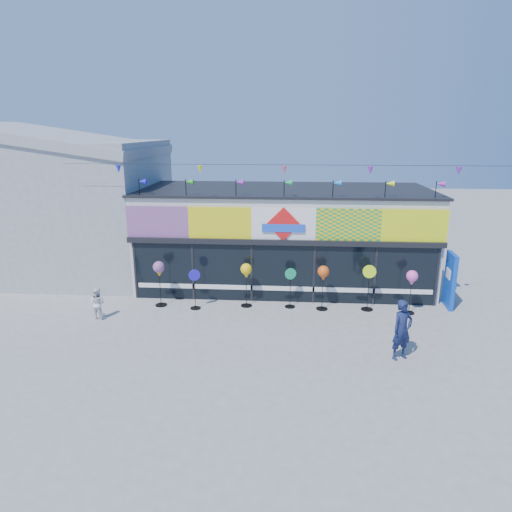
# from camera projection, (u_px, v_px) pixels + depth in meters

# --- Properties ---
(ground) EXTENTS (80.00, 80.00, 0.00)m
(ground) POSITION_uv_depth(u_px,v_px,m) (280.00, 340.00, 14.59)
(ground) COLOR gray
(ground) RESTS_ON ground
(kite_shop) EXTENTS (16.00, 5.70, 5.31)m
(kite_shop) POSITION_uv_depth(u_px,v_px,m) (284.00, 236.00, 19.75)
(kite_shop) COLOR silver
(kite_shop) RESTS_ON ground
(neighbour_building) EXTENTS (8.18, 7.20, 6.87)m
(neighbour_building) POSITION_uv_depth(u_px,v_px,m) (69.00, 203.00, 21.16)
(neighbour_building) COLOR #A1A4A6
(neighbour_building) RESTS_ON ground
(blue_sign) EXTENTS (0.22, 1.05, 2.09)m
(blue_sign) POSITION_uv_depth(u_px,v_px,m) (450.00, 280.00, 17.07)
(blue_sign) COLOR #0B40B3
(blue_sign) RESTS_ON ground
(spinner_0) EXTENTS (0.45, 0.45, 1.76)m
(spinner_0) POSITION_uv_depth(u_px,v_px,m) (159.00, 270.00, 17.08)
(spinner_0) COLOR black
(spinner_0) RESTS_ON ground
(spinner_1) EXTENTS (0.41, 0.39, 1.53)m
(spinner_1) POSITION_uv_depth(u_px,v_px,m) (195.00, 288.00, 16.94)
(spinner_1) COLOR black
(spinner_1) RESTS_ON ground
(spinner_2) EXTENTS (0.43, 0.43, 1.69)m
(spinner_2) POSITION_uv_depth(u_px,v_px,m) (246.00, 272.00, 17.04)
(spinner_2) COLOR black
(spinner_2) RESTS_ON ground
(spinner_3) EXTENTS (0.42, 0.39, 1.53)m
(spinner_3) POSITION_uv_depth(u_px,v_px,m) (290.00, 287.00, 17.09)
(spinner_3) COLOR black
(spinner_3) RESTS_ON ground
(spinner_4) EXTENTS (0.43, 0.43, 1.70)m
(spinner_4) POSITION_uv_depth(u_px,v_px,m) (323.00, 275.00, 16.73)
(spinner_4) COLOR black
(spinner_4) RESTS_ON ground
(spinner_5) EXTENTS (0.49, 0.44, 1.74)m
(spinner_5) POSITION_uv_depth(u_px,v_px,m) (368.00, 286.00, 16.80)
(spinner_5) COLOR black
(spinner_5) RESTS_ON ground
(spinner_6) EXTENTS (0.42, 0.42, 1.64)m
(spinner_6) POSITION_uv_depth(u_px,v_px,m) (412.00, 279.00, 16.37)
(spinner_6) COLOR black
(spinner_6) RESTS_ON ground
(adult_man) EXTENTS (0.78, 0.69, 1.81)m
(adult_man) POSITION_uv_depth(u_px,v_px,m) (402.00, 330.00, 13.19)
(adult_man) COLOR #151D43
(adult_man) RESTS_ON ground
(child) EXTENTS (0.61, 0.44, 1.13)m
(child) POSITION_uv_depth(u_px,v_px,m) (98.00, 303.00, 16.13)
(child) COLOR white
(child) RESTS_ON ground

